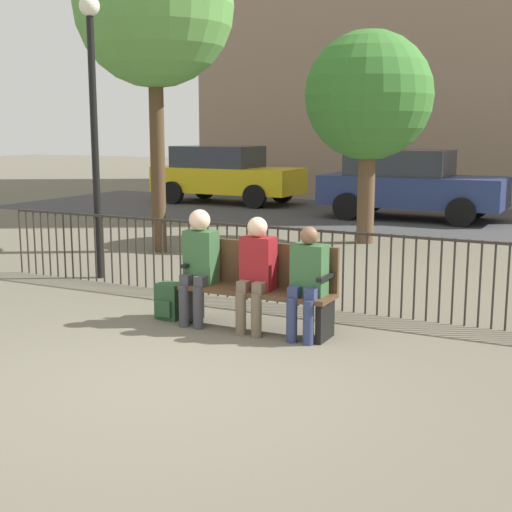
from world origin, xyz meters
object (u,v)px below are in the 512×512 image
(park_bench, at_px, (259,283))
(parked_car_2, at_px, (409,183))
(seated_person_0, at_px, (199,260))
(backpack, at_px, (170,301))
(parked_car_0, at_px, (225,174))
(lamp_post, at_px, (93,97))
(tree_0, at_px, (369,97))
(seated_person_1, at_px, (256,268))
(seated_person_2, at_px, (307,277))
(tree_1, at_px, (154,7))

(park_bench, xyz_separation_m, parked_car_2, (-1.08, 9.97, 0.35))
(park_bench, relative_size, seated_person_0, 1.34)
(seated_person_0, bearing_deg, backpack, 175.66)
(parked_car_0, bearing_deg, lamp_post, -70.51)
(tree_0, xyz_separation_m, lamp_post, (-2.37, -4.78, -0.13))
(seated_person_1, bearing_deg, parked_car_0, 120.80)
(seated_person_1, relative_size, lamp_post, 0.31)
(seated_person_2, distance_m, parked_car_2, 10.24)
(seated_person_1, bearing_deg, lamp_post, 156.06)
(tree_1, relative_size, parked_car_0, 1.29)
(seated_person_0, xyz_separation_m, seated_person_2, (1.27, -0.01, -0.07))
(seated_person_1, distance_m, tree_1, 6.27)
(seated_person_0, bearing_deg, tree_0, 91.64)
(tree_0, height_order, lamp_post, lamp_post)
(tree_0, bearing_deg, seated_person_0, -88.36)
(parked_car_0, bearing_deg, seated_person_0, -61.87)
(park_bench, relative_size, tree_1, 0.31)
(seated_person_2, xyz_separation_m, parked_car_0, (-7.31, 11.30, 0.20))
(seated_person_2, height_order, lamp_post, lamp_post)
(seated_person_0, bearing_deg, parked_car_0, 118.13)
(backpack, xyz_separation_m, parked_car_2, (0.00, 10.06, 0.64))
(tree_0, relative_size, parked_car_2, 0.92)
(park_bench, relative_size, parked_car_2, 0.40)
(seated_person_1, height_order, tree_0, tree_0)
(seated_person_0, bearing_deg, lamp_post, 150.57)
(seated_person_2, bearing_deg, tree_0, 103.12)
(seated_person_2, relative_size, tree_1, 0.21)
(backpack, bearing_deg, seated_person_2, -1.26)
(lamp_post, bearing_deg, tree_1, 102.90)
(seated_person_0, relative_size, seated_person_1, 1.03)
(seated_person_0, relative_size, seated_person_2, 1.09)
(backpack, relative_size, lamp_post, 0.10)
(seated_person_1, relative_size, backpack, 3.00)
(parked_car_2, bearing_deg, backpack, -90.00)
(park_bench, relative_size, seated_person_2, 1.46)
(park_bench, bearing_deg, parked_car_0, 120.99)
(seated_person_0, bearing_deg, park_bench, 10.62)
(tree_1, xyz_separation_m, parked_car_2, (2.66, 6.40, -3.23))
(lamp_post, height_order, parked_car_2, lamp_post)
(seated_person_1, distance_m, parked_car_0, 13.15)
(seated_person_0, height_order, seated_person_2, seated_person_0)
(lamp_post, bearing_deg, seated_person_2, -20.70)
(backpack, bearing_deg, tree_1, 125.96)
(park_bench, distance_m, seated_person_1, 0.23)
(park_bench, xyz_separation_m, lamp_post, (-3.22, 1.31, 2.05))
(parked_car_0, bearing_deg, backpack, -63.45)
(tree_1, bearing_deg, tree_0, 41.14)
(tree_1, relative_size, lamp_post, 1.40)
(park_bench, relative_size, parked_car_0, 0.40)
(backpack, distance_m, tree_1, 5.95)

